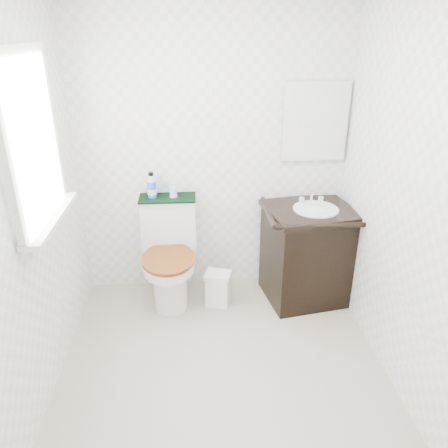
{
  "coord_description": "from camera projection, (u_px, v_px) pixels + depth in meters",
  "views": [
    {
      "loc": [
        -0.16,
        -2.25,
        2.14
      ],
      "look_at": [
        0.06,
        0.75,
        0.78
      ],
      "focal_mm": 35.0,
      "sensor_mm": 36.0,
      "label": 1
    }
  ],
  "objects": [
    {
      "name": "toilet",
      "position": [
        170.0,
        259.0,
        3.63
      ],
      "size": [
        0.47,
        0.65,
        0.86
      ],
      "color": "white",
      "rests_on": "floor"
    },
    {
      "name": "window",
      "position": [
        30.0,
        141.0,
        2.45
      ],
      "size": [
        0.02,
        0.7,
        0.9
      ],
      "primitive_type": "cube",
      "color": "white",
      "rests_on": "wall_left"
    },
    {
      "name": "wall_right",
      "position": [
        413.0,
        205.0,
        2.51
      ],
      "size": [
        0.0,
        2.4,
        2.4
      ],
      "primitive_type": "plane",
      "rotation": [
        1.57,
        0.0,
        -1.57
      ],
      "color": "white",
      "rests_on": "ground"
    },
    {
      "name": "wall_front",
      "position": [
        250.0,
        359.0,
        1.35
      ],
      "size": [
        2.4,
        0.0,
        2.4
      ],
      "primitive_type": "plane",
      "rotation": [
        -1.57,
        0.0,
        0.0
      ],
      "color": "white",
      "rests_on": "ground"
    },
    {
      "name": "cup",
      "position": [
        173.0,
        192.0,
        3.52
      ],
      "size": [
        0.06,
        0.06,
        0.08
      ],
      "primitive_type": "cone",
      "color": "#9BC5FF",
      "rests_on": "towel"
    },
    {
      "name": "floor",
      "position": [
        223.0,
        375.0,
        2.94
      ],
      "size": [
        2.4,
        2.4,
        0.0
      ],
      "primitive_type": "plane",
      "color": "#AFA98D",
      "rests_on": "ground"
    },
    {
      "name": "towel",
      "position": [
        167.0,
        198.0,
        3.54
      ],
      "size": [
        0.46,
        0.22,
        0.02
      ],
      "primitive_type": "cube",
      "color": "black",
      "rests_on": "toilet"
    },
    {
      "name": "mirror",
      "position": [
        315.0,
        122.0,
        3.46
      ],
      "size": [
        0.5,
        0.02,
        0.6
      ],
      "primitive_type": "cube",
      "color": "silver",
      "rests_on": "wall_back"
    },
    {
      "name": "trash_bin",
      "position": [
        218.0,
        288.0,
        3.63
      ],
      "size": [
        0.24,
        0.21,
        0.3
      ],
      "color": "white",
      "rests_on": "floor"
    },
    {
      "name": "wall_left",
      "position": [
        21.0,
        216.0,
        2.37
      ],
      "size": [
        0.0,
        2.4,
        2.4
      ],
      "primitive_type": "plane",
      "rotation": [
        1.57,
        0.0,
        1.57
      ],
      "color": "white",
      "rests_on": "ground"
    },
    {
      "name": "vanity",
      "position": [
        307.0,
        252.0,
        3.63
      ],
      "size": [
        0.78,
        0.7,
        0.92
      ],
      "color": "black",
      "rests_on": "floor"
    },
    {
      "name": "mouthwash_bottle",
      "position": [
        152.0,
        186.0,
        3.49
      ],
      "size": [
        0.07,
        0.07,
        0.21
      ],
      "color": "blue",
      "rests_on": "towel"
    },
    {
      "name": "wall_back",
      "position": [
        213.0,
        154.0,
        3.53
      ],
      "size": [
        2.4,
        0.0,
        2.4
      ],
      "primitive_type": "plane",
      "rotation": [
        1.57,
        0.0,
        0.0
      ],
      "color": "white",
      "rests_on": "ground"
    },
    {
      "name": "soap_bar",
      "position": [
        302.0,
        202.0,
        3.56
      ],
      "size": [
        0.06,
        0.04,
        0.02
      ],
      "primitive_type": "ellipsoid",
      "color": "teal",
      "rests_on": "vanity"
    }
  ]
}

